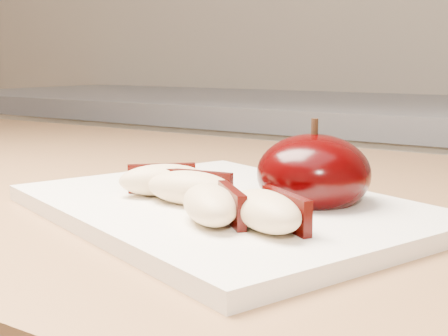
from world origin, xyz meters
The scene contains 6 objects.
cutting_board centered at (0.04, 0.40, 0.91)m, with size 0.31×0.23×0.01m, color white.
apple_half centered at (0.10, 0.44, 0.93)m, with size 0.09×0.09×0.07m.
apple_wedge_a centered at (-0.01, 0.39, 0.92)m, with size 0.07×0.07×0.03m.
apple_wedge_b centered at (0.03, 0.38, 0.92)m, with size 0.07×0.04×0.03m.
apple_wedge_c centered at (0.08, 0.34, 0.92)m, with size 0.07×0.07×0.03m.
apple_wedge_d centered at (0.11, 0.35, 0.92)m, with size 0.08×0.07×0.03m.
Camera 1 is at (0.31, 0.01, 1.02)m, focal length 50.00 mm.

